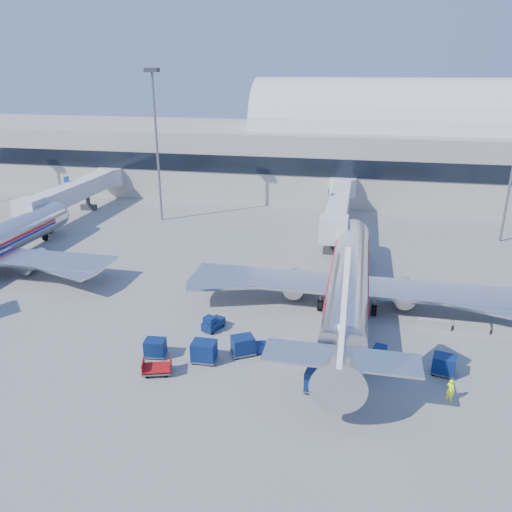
% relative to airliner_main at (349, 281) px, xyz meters
% --- Properties ---
extents(ground, '(260.00, 260.00, 0.00)m').
position_rel_airliner_main_xyz_m(ground, '(-10.00, -4.51, -2.93)').
color(ground, gray).
rests_on(ground, ground).
extents(terminal, '(170.00, 28.15, 21.00)m').
position_rel_airliner_main_xyz_m(terminal, '(-23.60, 51.46, 4.60)').
color(terminal, '#B2AA9E').
rests_on(terminal, ground).
extents(airliner_main, '(32.00, 37.26, 12.07)m').
position_rel_airliner_main_xyz_m(airliner_main, '(0.00, 0.00, 0.00)').
color(airliner_main, silver).
rests_on(airliner_main, ground).
extents(jetbridge_near, '(4.40, 27.50, 6.25)m').
position_rel_airliner_main_xyz_m(jetbridge_near, '(-2.40, 26.30, 1.00)').
color(jetbridge_near, silver).
rests_on(jetbridge_near, ground).
extents(jetbridge_mid, '(4.40, 27.50, 6.25)m').
position_rel_airliner_main_xyz_m(jetbridge_mid, '(-44.40, 26.30, 1.00)').
color(jetbridge_mid, silver).
rests_on(jetbridge_mid, ground).
extents(mast_west, '(2.00, 1.20, 22.60)m').
position_rel_airliner_main_xyz_m(mast_west, '(-30.00, 25.49, 11.87)').
color(mast_west, slate).
rests_on(mast_west, ground).
extents(barrier_near, '(3.00, 0.55, 0.90)m').
position_rel_airliner_main_xyz_m(barrier_near, '(8.00, -2.51, -2.48)').
color(barrier_near, '#9E9E96').
rests_on(barrier_near, ground).
extents(barrier_mid, '(3.00, 0.55, 0.90)m').
position_rel_airliner_main_xyz_m(barrier_mid, '(11.30, -2.51, -2.48)').
color(barrier_mid, '#9E9E96').
rests_on(barrier_mid, ground).
extents(barrier_far, '(3.00, 0.55, 0.90)m').
position_rel_airliner_main_xyz_m(barrier_far, '(14.60, -2.51, -2.48)').
color(barrier_far, '#9E9E96').
rests_on(barrier_far, ground).
extents(tug_lead, '(2.31, 1.69, 1.36)m').
position_rel_airliner_main_xyz_m(tug_lead, '(-7.39, -10.10, -2.31)').
color(tug_lead, '#0A1E4E').
rests_on(tug_lead, ground).
extents(tug_right, '(2.67, 1.82, 1.59)m').
position_rel_airliner_main_xyz_m(tug_right, '(3.37, -9.67, -2.20)').
color(tug_right, '#0A1E4E').
rests_on(tug_right, ground).
extents(tug_left, '(1.87, 2.51, 1.47)m').
position_rel_airliner_main_xyz_m(tug_left, '(-11.89, -6.98, -2.26)').
color(tug_left, '#0A1E4E').
rests_on(tug_left, ground).
extents(cart_train_a, '(2.35, 2.20, 1.66)m').
position_rel_airliner_main_xyz_m(cart_train_a, '(-8.18, -10.54, -2.04)').
color(cart_train_a, '#0A1E4E').
rests_on(cart_train_a, ground).
extents(cart_train_b, '(2.06, 1.60, 1.79)m').
position_rel_airliner_main_xyz_m(cart_train_b, '(-11.03, -12.23, -1.97)').
color(cart_train_b, '#0A1E4E').
rests_on(cart_train_b, ground).
extents(cart_train_c, '(1.89, 1.52, 1.54)m').
position_rel_airliner_main_xyz_m(cart_train_c, '(-15.24, -12.34, -2.10)').
color(cart_train_c, '#0A1E4E').
rests_on(cart_train_c, ground).
extents(cart_solo_near, '(2.29, 1.87, 1.83)m').
position_rel_airliner_main_xyz_m(cart_solo_near, '(-1.47, -14.39, -1.95)').
color(cart_solo_near, '#0A1E4E').
rests_on(cart_solo_near, ground).
extents(cart_solo_far, '(2.07, 1.75, 1.60)m').
position_rel_airliner_main_xyz_m(cart_solo_far, '(7.87, -10.04, -2.07)').
color(cart_solo_far, '#0A1E4E').
rests_on(cart_solo_far, ground).
extents(cart_open_red, '(2.60, 2.16, 0.60)m').
position_rel_airliner_main_xyz_m(cart_open_red, '(-14.10, -14.67, -2.50)').
color(cart_open_red, slate).
rests_on(cart_open_red, ground).
extents(ramp_worker, '(0.74, 0.73, 1.73)m').
position_rel_airliner_main_xyz_m(ramp_worker, '(7.87, -13.39, -2.06)').
color(ramp_worker, '#D4FF1A').
rests_on(ramp_worker, ground).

